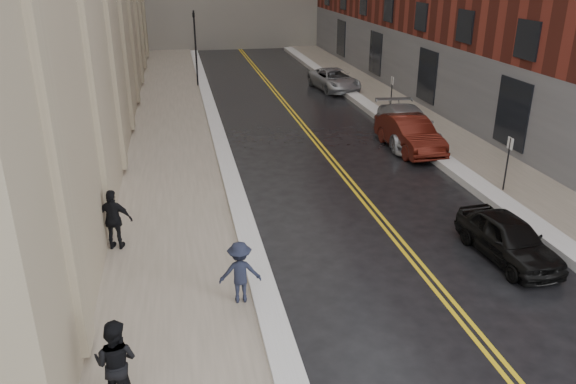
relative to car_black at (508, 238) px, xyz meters
name	(u,v)px	position (x,y,z in m)	size (l,w,h in m)	color
ground	(377,350)	(-5.22, -3.36, -0.66)	(160.00, 160.00, 0.00)	black
sidewalk_left	(172,148)	(-9.72, 12.64, -0.59)	(4.00, 64.00, 0.15)	gray
sidewalk_right	(438,132)	(3.78, 12.64, -0.59)	(3.00, 64.00, 0.15)	gray
lane_stripe_a	(313,141)	(-2.84, 12.64, -0.66)	(0.12, 64.00, 0.01)	gold
lane_stripe_b	(318,141)	(-2.60, 12.64, -0.66)	(0.12, 64.00, 0.01)	gold
snow_ridge_left	(221,144)	(-7.42, 12.64, -0.53)	(0.70, 60.80, 0.26)	silver
snow_ridge_right	(404,133)	(1.93, 12.64, -0.51)	(0.85, 60.80, 0.30)	silver
traffic_signal	(195,43)	(-7.82, 26.64, 2.42)	(0.18, 0.15, 5.20)	black
parking_sign_near	(508,160)	(2.68, 4.64, 0.70)	(0.06, 0.35, 2.23)	black
parking_sign_far	(392,92)	(2.68, 16.64, 0.70)	(0.06, 0.35, 2.23)	black
car_black	(508,238)	(0.00, 0.00, 0.00)	(1.56, 3.87, 1.32)	black
car_maroon	(409,134)	(1.19, 10.36, 0.13)	(1.68, 4.82, 1.59)	#4D150D
car_silver_near	(406,125)	(1.58, 11.67, 0.16)	(2.29, 5.64, 1.64)	#9A9BA1
car_silver_far	(334,80)	(1.37, 23.98, 0.05)	(2.36, 5.11, 1.42)	#A0A3A8
pedestrian_a	(116,362)	(-10.83, -4.01, 0.41)	(0.90, 0.70, 1.85)	black
pedestrian_b	(240,272)	(-8.07, -0.94, 0.32)	(1.07, 0.62, 1.66)	#1B1F30
pedestrian_c	(114,220)	(-11.42, 2.64, 0.43)	(1.11, 0.46, 1.89)	black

